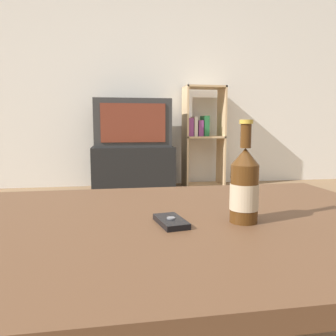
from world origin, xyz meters
name	(u,v)px	position (x,y,z in m)	size (l,w,h in m)	color
back_wall	(122,71)	(0.00, 3.02, 1.30)	(8.00, 0.05, 2.60)	silver
coffee_table	(155,239)	(0.00, 0.00, 0.40)	(1.37, 0.87, 0.45)	brown
tv_stand	(133,168)	(0.09, 2.71, 0.23)	(0.86, 0.49, 0.47)	black
television	(132,123)	(0.09, 2.70, 0.72)	(0.79, 0.38, 0.50)	#2D2D2D
bookshelf	(202,134)	(0.88, 2.81, 0.59)	(0.45, 0.30, 1.12)	tan
beer_bottle	(244,186)	(0.21, -0.06, 0.54)	(0.07, 0.07, 0.25)	#47280F
cell_phone	(171,221)	(0.03, -0.05, 0.46)	(0.08, 0.12, 0.02)	black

